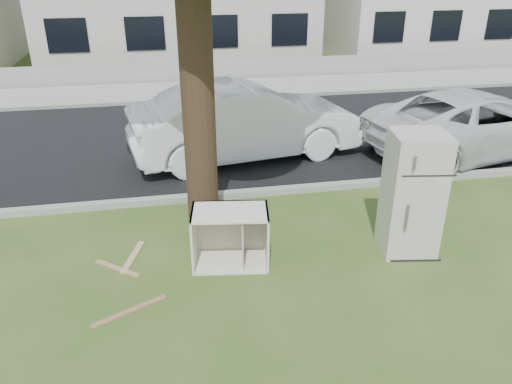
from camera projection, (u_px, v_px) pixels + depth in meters
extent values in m
plane|color=#364E1C|center=(243.00, 270.00, 7.33)|extent=(120.00, 120.00, 0.00)
cube|color=black|center=(204.00, 138.00, 12.66)|extent=(120.00, 7.00, 0.01)
cube|color=gray|center=(222.00, 198.00, 9.51)|extent=(120.00, 0.18, 0.12)
cube|color=gray|center=(193.00, 102.00, 15.81)|extent=(120.00, 0.18, 0.12)
cube|color=gray|center=(190.00, 91.00, 17.09)|extent=(120.00, 2.80, 0.01)
cube|color=gray|center=(186.00, 71.00, 18.37)|extent=(120.00, 0.15, 0.70)
cylinder|color=black|center=(196.00, 68.00, 7.75)|extent=(0.54, 0.54, 5.20)
cube|color=beige|center=(412.00, 194.00, 7.45)|extent=(0.89, 0.85, 1.91)
cube|color=white|center=(230.00, 237.00, 7.34)|extent=(1.20, 0.85, 0.87)
cube|color=#8D6644|center=(130.00, 311.00, 6.47)|extent=(0.97, 0.54, 0.02)
cube|color=#A78157|center=(117.00, 268.00, 7.35)|extent=(0.68, 0.59, 0.02)
cube|color=tan|center=(133.00, 257.00, 7.63)|extent=(0.35, 0.87, 0.02)
imported|color=white|center=(246.00, 121.00, 11.12)|extent=(5.33, 2.60, 1.68)
imported|color=silver|center=(475.00, 122.00, 11.43)|extent=(5.61, 3.42, 1.45)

